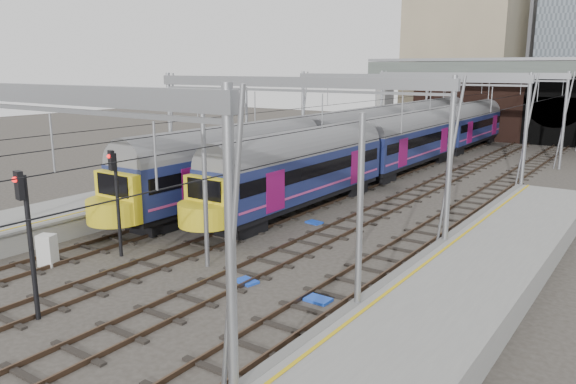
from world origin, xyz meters
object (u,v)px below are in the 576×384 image
Objects in this scene: relay_cabinet at (47,250)px; signal_near_centre at (27,228)px; train_main at (443,131)px; signal_near_left at (116,190)px; train_second at (400,128)px.

signal_near_centre is at bearing -57.80° from relay_cabinet.
train_main is 35.78m from signal_near_left.
signal_near_left is at bearing -86.86° from train_second.
train_main is 41.57m from signal_near_centre.
train_main is at bearing 63.41° from relay_cabinet.
train_main is at bearing 102.37° from signal_near_left.
signal_near_left reaches higher than relay_cabinet.
train_main is at bearing 100.46° from signal_near_centre.
relay_cabinet is (-4.47, 3.32, -2.51)m from signal_near_centre.
train_second is 14.03× the size of signal_near_left.
relay_cabinet is (-3.62, -38.24, -1.80)m from train_main.
signal_near_centre is (4.84, -41.00, 0.63)m from train_second.
signal_near_centre is (0.84, -41.56, 0.71)m from train_main.
signal_near_centre is at bearing -47.80° from signal_near_left.
signal_near_left is at bearing -93.32° from train_main.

